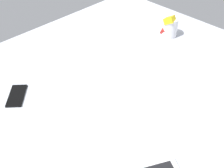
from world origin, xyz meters
TOP-DOWN VIEW (x-y plane):
  - bed_mattress at (0.00, 0.00)cm, footprint 180.00×140.00cm
  - snack_cup at (-60.03, -7.23)cm, footprint 9.83×9.39cm
  - cell_phone at (30.59, -23.43)cm, footprint 14.43×14.95cm

SIDE VIEW (x-z plane):
  - bed_mattress at x=0.00cm, z-range 0.00..18.00cm
  - cell_phone at x=30.59cm, z-range 18.00..18.80cm
  - snack_cup at x=-60.03cm, z-range 16.96..30.99cm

